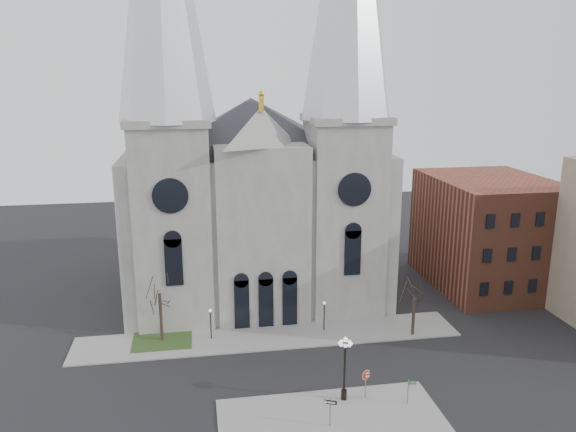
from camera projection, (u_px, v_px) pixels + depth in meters
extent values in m
plane|color=black|center=(286.00, 395.00, 48.24)|extent=(160.00, 160.00, 0.00)
cube|color=gray|center=(334.00, 426.00, 43.93)|extent=(18.00, 10.00, 0.14)
cube|color=gray|center=(269.00, 337.00, 58.74)|extent=(40.00, 6.00, 0.14)
cube|color=#304F22|center=(162.00, 340.00, 57.94)|extent=(6.00, 5.00, 0.18)
cube|color=gray|center=(253.00, 219.00, 70.87)|extent=(30.00, 24.00, 18.00)
pyramid|color=#2D3035|center=(251.00, 98.00, 67.17)|extent=(33.00, 26.40, 6.00)
cube|color=gray|center=(173.00, 224.00, 60.74)|extent=(8.00, 8.00, 22.00)
cylinder|color=black|center=(170.00, 196.00, 55.88)|extent=(3.60, 0.30, 3.60)
cube|color=gray|center=(343.00, 217.00, 63.77)|extent=(8.00, 8.00, 22.00)
cylinder|color=black|center=(354.00, 189.00, 58.91)|extent=(3.60, 0.30, 3.60)
cube|color=gray|center=(262.00, 235.00, 61.13)|extent=(10.00, 5.00, 19.50)
pyramid|color=gray|center=(261.00, 126.00, 58.23)|extent=(11.00, 5.00, 4.00)
cube|color=brown|center=(488.00, 232.00, 72.33)|extent=(14.00, 18.00, 14.00)
cylinder|color=black|center=(161.00, 318.00, 57.31)|extent=(0.32, 0.32, 5.25)
cylinder|color=black|center=(413.00, 317.00, 58.72)|extent=(0.32, 0.32, 4.20)
cylinder|color=black|center=(211.00, 325.00, 57.87)|extent=(0.12, 0.12, 3.00)
sphere|color=white|center=(210.00, 311.00, 57.48)|extent=(0.32, 0.32, 0.32)
cylinder|color=black|center=(324.00, 317.00, 59.79)|extent=(0.12, 0.12, 3.00)
sphere|color=white|center=(324.00, 303.00, 59.39)|extent=(0.32, 0.32, 0.32)
cylinder|color=slate|center=(366.00, 384.00, 47.30)|extent=(0.10, 0.10, 2.52)
cylinder|color=#AC210B|center=(366.00, 375.00, 47.09)|extent=(0.88, 0.15, 0.88)
cylinder|color=white|center=(366.00, 375.00, 47.09)|extent=(0.94, 0.14, 0.94)
cube|color=white|center=(366.00, 373.00, 47.05)|extent=(0.48, 0.08, 0.11)
cube|color=white|center=(366.00, 376.00, 47.12)|extent=(0.55, 0.09, 0.11)
cylinder|color=black|center=(345.00, 372.00, 46.75)|extent=(0.18, 0.18, 5.05)
cylinder|color=black|center=(344.00, 394.00, 47.26)|extent=(0.48, 0.48, 0.88)
sphere|color=white|center=(345.00, 339.00, 46.00)|extent=(0.35, 0.35, 0.35)
cylinder|color=slate|center=(330.00, 412.00, 43.52)|extent=(0.10, 0.10, 2.35)
cube|color=black|center=(330.00, 402.00, 43.29)|extent=(0.97, 0.42, 0.34)
cylinder|color=slate|center=(408.00, 392.00, 46.44)|extent=(0.09, 0.09, 2.19)
cube|color=#0B531C|center=(413.00, 382.00, 46.23)|extent=(0.61, 0.11, 0.15)
cube|color=#0B531C|center=(413.00, 384.00, 46.27)|extent=(0.61, 0.11, 0.15)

